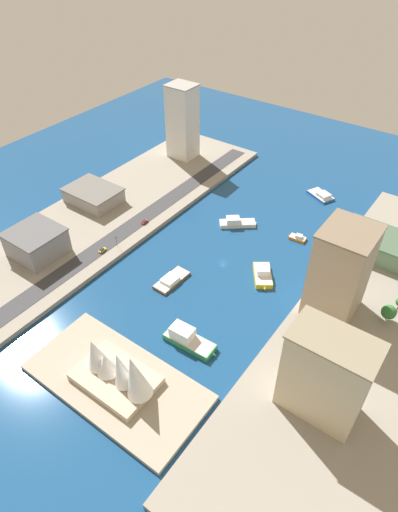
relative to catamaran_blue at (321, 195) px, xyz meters
The scene contains 22 objects.
ground_plane 95.35m from the catamaran_blue, 80.30° to the left, with size 440.00×440.00×0.00m, color navy.
quay_west 115.32m from the catamaran_blue, 125.41° to the left, with size 70.00×240.00×2.59m, color gray.
quay_east 136.48m from the catamaran_blue, 43.52° to the left, with size 70.00×240.00×2.59m, color gray.
peninsula_point 184.38m from the catamaran_blue, 87.16° to the left, with size 77.01×37.62×2.00m, color #A89E89.
road_strip 121.62m from the catamaran_blue, 50.60° to the left, with size 11.23×228.00×0.15m, color #38383D.
catamaran_blue is the anchor object (origin of this frame).
water_taxi_orange 51.80m from the catamaran_blue, 98.75° to the left, with size 10.87×5.67×3.44m.
ferry_white_commuter 66.56m from the catamaran_blue, 64.56° to the left, with size 21.25×19.07×5.55m.
barge_flat_brown 126.11m from the catamaran_blue, 76.60° to the left, with size 9.58×21.96×3.23m.
ferry_yellow_fast 92.26m from the catamaran_blue, 94.75° to the left, with size 17.58×19.86×6.35m.
ferry_green_doubledeck 150.04m from the catamaran_blue, 90.73° to the left, with size 26.34×9.87×8.16m.
terminal_long_green 64.00m from the catamaran_blue, 142.02° to the left, with size 41.23×25.57×11.24m.
carpark_squat_concrete 149.13m from the catamaran_blue, 39.46° to the left, with size 33.57×25.24×9.36m.
office_block_beige 161.01m from the catamaran_blue, 113.16° to the left, with size 30.90×18.14×39.69m.
hotel_broad_white 111.41m from the catamaran_blue, ahead, with size 19.37×17.35×52.76m.
apartment_midrise_tan 107.50m from the catamaran_blue, 116.07° to the left, with size 22.79×25.64×46.20m.
warehouse_low_gray 180.77m from the catamaran_blue, 55.94° to the left, with size 26.77×26.19×14.84m.
pickup_red 118.83m from the catamaran_blue, 52.19° to the left, with size 2.02×4.64×1.57m.
taxi_yellow_cab 147.91m from the catamaran_blue, 60.04° to the left, with size 2.02×4.53×1.62m.
traffic_light_waterfront 139.19m from the catamaran_blue, 59.44° to the left, with size 0.36×0.36×6.50m.
opera_landmark 184.51m from the catamaran_blue, 87.73° to the left, with size 35.75×22.65×23.67m.
park_tree_cluster 107.21m from the catamaran_blue, 132.47° to the left, with size 11.22×24.80×8.84m.
Camera 1 is at (-97.45, 156.82, 158.39)m, focal length 31.04 mm.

